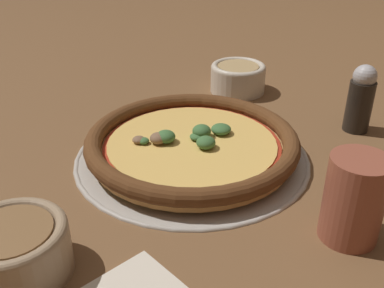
{
  "coord_description": "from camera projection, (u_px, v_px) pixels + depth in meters",
  "views": [
    {
      "loc": [
        -0.45,
        -0.39,
        0.35
      ],
      "look_at": [
        0.0,
        0.0,
        0.02
      ],
      "focal_mm": 42.0,
      "sensor_mm": 36.0,
      "label": 1
    }
  ],
  "objects": [
    {
      "name": "pizza_tray",
      "position": [
        192.0,
        155.0,
        0.68
      ],
      "size": [
        0.35,
        0.35,
        0.01
      ],
      "color": "#B7B2A8",
      "rests_on": "ground_plane"
    },
    {
      "name": "bowl_near",
      "position": [
        238.0,
        77.0,
        0.9
      ],
      "size": [
        0.11,
        0.11,
        0.06
      ],
      "color": "beige",
      "rests_on": "ground_plane"
    },
    {
      "name": "pizza",
      "position": [
        192.0,
        143.0,
        0.67
      ],
      "size": [
        0.32,
        0.32,
        0.04
      ],
      "color": "tan",
      "rests_on": "pizza_tray"
    },
    {
      "name": "ground_plane",
      "position": [
        192.0,
        157.0,
        0.68
      ],
      "size": [
        3.0,
        3.0,
        0.0
      ],
      "primitive_type": "plane",
      "color": "brown"
    },
    {
      "name": "bowl_far",
      "position": [
        15.0,
        248.0,
        0.46
      ],
      "size": [
        0.11,
        0.11,
        0.06
      ],
      "color": "#9E8466",
      "rests_on": "ground_plane"
    },
    {
      "name": "drinking_cup",
      "position": [
        354.0,
        199.0,
        0.5
      ],
      "size": [
        0.07,
        0.07,
        0.1
      ],
      "color": "brown",
      "rests_on": "ground_plane"
    },
    {
      "name": "pepper_shaker",
      "position": [
        361.0,
        99.0,
        0.74
      ],
      "size": [
        0.04,
        0.04,
        0.11
      ],
      "color": "black",
      "rests_on": "ground_plane"
    }
  ]
}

